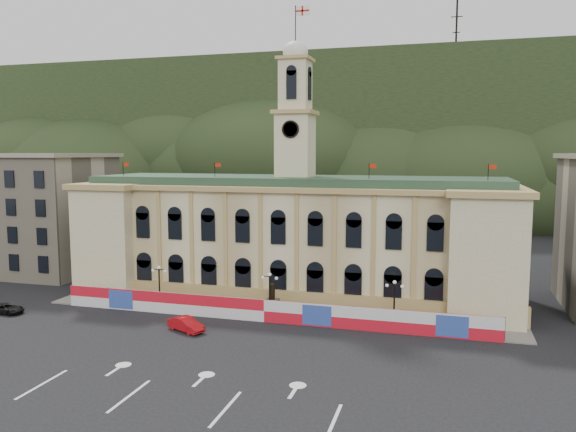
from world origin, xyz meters
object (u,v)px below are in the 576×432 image
(lamp_center, at_px, (270,291))
(black_suv, at_px, (6,309))
(statue, at_px, (272,304))
(red_sedan, at_px, (186,324))

(lamp_center, height_order, black_suv, lamp_center)
(statue, height_order, lamp_center, lamp_center)
(statue, bearing_deg, lamp_center, -90.00)
(red_sedan, bearing_deg, lamp_center, -18.37)
(lamp_center, bearing_deg, black_suv, -166.49)
(lamp_center, relative_size, black_suv, 1.21)
(red_sedan, bearing_deg, black_suv, 114.34)
(statue, relative_size, red_sedan, 0.79)
(red_sedan, height_order, black_suv, red_sedan)
(statue, xyz_separation_m, black_suv, (-30.00, -8.21, -0.59))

